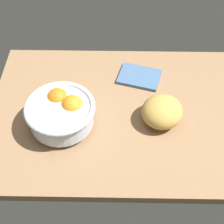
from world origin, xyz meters
TOP-DOWN VIEW (x-y plane):
  - ground_plane at (0.00, 0.00)cm, footprint 83.31×60.38cm
  - fruit_bowl at (16.97, 5.27)cm, footprint 21.23×21.23cm
  - bread_loaf at (-13.75, 3.51)cm, footprint 18.03×18.11cm
  - napkin_folded at (-7.65, -15.53)cm, footprint 16.54×13.98cm

SIDE VIEW (x-z plane):
  - ground_plane at x=0.00cm, z-range -3.00..0.00cm
  - napkin_folded at x=-7.65cm, z-range 0.00..1.14cm
  - bread_loaf at x=-13.75cm, z-range 0.00..8.19cm
  - fruit_bowl at x=16.97cm, z-range 0.58..10.78cm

